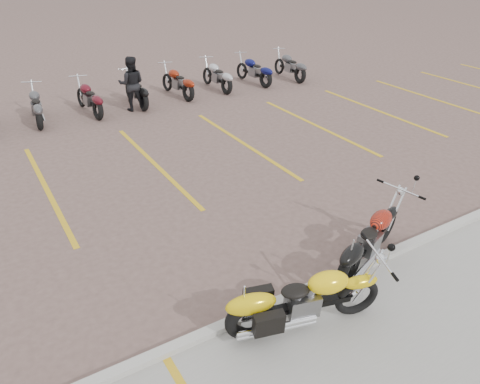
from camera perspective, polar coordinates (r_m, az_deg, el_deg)
The scene contains 7 objects.
ground at distance 9.22m, azimuth -0.91°, elevation -5.74°, with size 100.00×100.00×0.00m, color #735852.
curb at distance 7.88m, azimuth 6.64°, elevation -12.42°, with size 60.00×0.18×0.12m, color #ADAAA3.
parking_stripes at distance 12.39m, azimuth -10.33°, elevation 3.37°, with size 38.00×5.50×0.01m, color gold, non-canonical shape.
yellow_cruiser at distance 7.13m, azimuth 7.32°, elevation -12.99°, with size 2.40×0.78×1.01m.
flame_cruiser at distance 8.60m, azimuth 15.09°, elevation -5.92°, with size 2.21×0.96×0.95m.
person_b at distance 16.34m, azimuth -13.07°, elevation 12.73°, with size 0.88×0.68×1.80m, color black.
bg_bike_row at distance 16.48m, azimuth -18.10°, elevation 10.92°, with size 17.14×2.00×1.10m.
Camera 1 is at (-3.81, -6.57, 5.23)m, focal length 35.00 mm.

